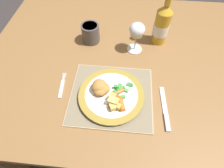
# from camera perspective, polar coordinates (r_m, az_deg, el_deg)

# --- Properties ---
(ground_plane) EXTENTS (6.00, 6.00, 0.00)m
(ground_plane) POSITION_cam_1_polar(r_m,az_deg,el_deg) (1.48, 2.54, -10.98)
(ground_plane) COLOR #383333
(dining_table) EXTENTS (1.35, 1.04, 0.74)m
(dining_table) POSITION_cam_1_polar(r_m,az_deg,el_deg) (0.92, 4.05, 6.03)
(dining_table) COLOR olive
(dining_table) RESTS_ON ground
(placemat) EXTENTS (0.33, 0.30, 0.01)m
(placemat) POSITION_cam_1_polar(r_m,az_deg,el_deg) (0.71, -0.23, -3.65)
(placemat) COLOR tan
(placemat) RESTS_ON dining_table
(dinner_plate) EXTENTS (0.26, 0.26, 0.02)m
(dinner_plate) POSITION_cam_1_polar(r_m,az_deg,el_deg) (0.70, -0.21, -3.61)
(dinner_plate) COLOR white
(dinner_plate) RESTS_ON placemat
(breaded_croquettes) EXTENTS (0.09, 0.09, 0.04)m
(breaded_croquettes) POSITION_cam_1_polar(r_m,az_deg,el_deg) (0.68, -3.77, -1.12)
(breaded_croquettes) COLOR #B77F3D
(breaded_croquettes) RESTS_ON dinner_plate
(green_beans_pile) EXTENTS (0.08, 0.08, 0.02)m
(green_beans_pile) POSITION_cam_1_polar(r_m,az_deg,el_deg) (0.70, 3.27, -1.51)
(green_beans_pile) COLOR #4CA84C
(green_beans_pile) RESTS_ON dinner_plate
(glazed_carrots) EXTENTS (0.06, 0.10, 0.02)m
(glazed_carrots) POSITION_cam_1_polar(r_m,az_deg,el_deg) (0.66, 1.73, -5.61)
(glazed_carrots) COLOR #CC5119
(glazed_carrots) RESTS_ON dinner_plate
(fork) EXTENTS (0.03, 0.13, 0.01)m
(fork) POSITION_cam_1_polar(r_m,az_deg,el_deg) (0.77, -16.04, -0.90)
(fork) COLOR silver
(fork) RESTS_ON dining_table
(table_knife) EXTENTS (0.03, 0.19, 0.01)m
(table_knife) POSITION_cam_1_polar(r_m,az_deg,el_deg) (0.71, 17.02, -8.68)
(table_knife) COLOR silver
(table_knife) RESTS_ON dining_table
(wine_glass) EXTENTS (0.07, 0.07, 0.15)m
(wine_glass) POSITION_cam_1_polar(r_m,az_deg,el_deg) (0.82, 8.13, 16.70)
(wine_glass) COLOR silver
(wine_glass) RESTS_ON dining_table
(bottle) EXTENTS (0.07, 0.07, 0.26)m
(bottle) POSITION_cam_1_polar(r_m,az_deg,el_deg) (0.90, 15.94, 18.08)
(bottle) COLOR gold
(bottle) RESTS_ON dining_table
(roast_potatoes) EXTENTS (0.06, 0.07, 0.03)m
(roast_potatoes) POSITION_cam_1_polar(r_m,az_deg,el_deg) (0.65, 0.52, -6.00)
(roast_potatoes) COLOR #DBB256
(roast_potatoes) RESTS_ON dinner_plate
(drinking_cup) EXTENTS (0.09, 0.09, 0.09)m
(drinking_cup) POSITION_cam_1_polar(r_m,az_deg,el_deg) (0.91, -6.99, 16.24)
(drinking_cup) COLOR #4C4747
(drinking_cup) RESTS_ON dining_table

